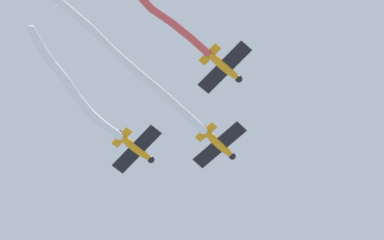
% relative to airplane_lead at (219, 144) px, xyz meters
% --- Properties ---
extents(airplane_lead, '(6.75, 5.42, 1.75)m').
position_rel_airplane_lead_xyz_m(airplane_lead, '(0.00, 0.00, 0.00)').
color(airplane_lead, orange).
extents(smoke_trail_lead, '(16.61, 23.15, 4.07)m').
position_rel_airplane_lead_xyz_m(smoke_trail_lead, '(-8.92, -13.44, 1.20)').
color(smoke_trail_lead, white).
extents(airplane_left_wing, '(6.57, 5.58, 1.75)m').
position_rel_airplane_lead_xyz_m(airplane_left_wing, '(-9.21, -1.58, 0.00)').
color(airplane_left_wing, orange).
extents(smoke_trail_left_wing, '(7.07, 14.77, 2.76)m').
position_rel_airplane_lead_xyz_m(smoke_trail_left_wing, '(-14.24, -10.24, 0.86)').
color(smoke_trail_left_wing, white).
extents(airplane_right_wing, '(6.60, 5.56, 1.75)m').
position_rel_airplane_lead_xyz_m(airplane_right_wing, '(2.54, -9.01, 0.30)').
color(airplane_right_wing, orange).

